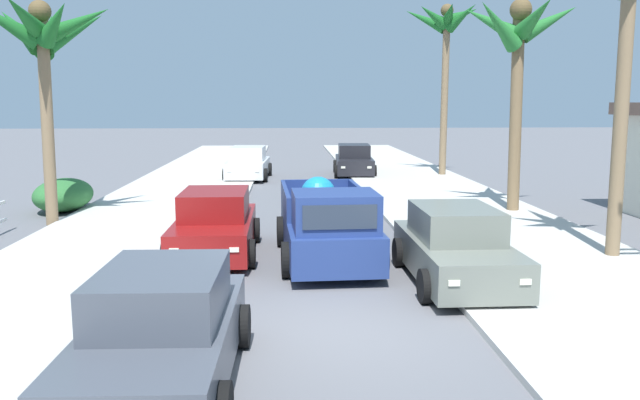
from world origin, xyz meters
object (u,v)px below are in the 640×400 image
palm_tree_left_fore (45,39)px  palm_tree_left_mid (518,42)px  car_right_mid (354,161)px  hedge_bush (64,195)px  car_left_near (455,248)px  car_left_mid (215,225)px  palm_tree_right_mid (445,31)px  car_right_near (162,333)px  pickup_truck (327,226)px  car_left_far (248,164)px

palm_tree_left_fore → palm_tree_left_mid: size_ratio=0.95×
car_right_mid → hedge_bush: (-10.87, -9.99, -0.16)m
car_left_near → car_right_mid: size_ratio=0.99×
car_left_mid → hedge_bush: size_ratio=1.52×
car_left_mid → palm_tree_left_fore: size_ratio=0.65×
palm_tree_right_mid → hedge_bush: 18.75m
car_right_near → car_left_mid: bearing=90.9°
palm_tree_left_mid → palm_tree_left_fore: bearing=-175.5°
pickup_truck → car_right_near: (-2.53, -6.34, -0.09)m
car_left_near → palm_tree_right_mid: (4.20, 18.10, 6.24)m
car_right_near → palm_tree_left_mid: (9.01, 12.38, 4.81)m
pickup_truck → car_right_mid: 17.30m
palm_tree_right_mid → hedge_bush: palm_tree_right_mid is taller
car_right_mid → palm_tree_right_mid: size_ratio=0.52×
car_right_mid → palm_tree_left_mid: (4.02, -11.09, 4.81)m
palm_tree_right_mid → car_left_far: bearing=-177.9°
pickup_truck → car_left_far: 16.12m
car_left_mid → car_right_mid: 17.14m
palm_tree_left_mid → car_left_near: bearing=-116.8°
car_left_mid → pickup_truck: bearing=-16.0°
car_left_near → car_right_near: 6.72m
hedge_bush → pickup_truck: bearing=-40.3°
pickup_truck → palm_tree_right_mid: 18.61m
car_left_near → hedge_bush: size_ratio=1.53×
palm_tree_left_mid → hedge_bush: 15.74m
car_left_near → car_left_far: same height
palm_tree_left_fore → car_left_mid: bearing=-38.4°
car_left_mid → palm_tree_right_mid: (9.32, 15.48, 6.24)m
car_left_near → palm_tree_left_fore: size_ratio=0.65×
palm_tree_left_mid → car_right_mid: bearing=109.9°
car_left_mid → hedge_bush: 8.60m
palm_tree_left_mid → hedge_bush: (-14.89, 1.11, -4.98)m
car_right_mid → car_right_near: bearing=-102.0°
pickup_truck → hedge_bush: pickup_truck is taller
palm_tree_left_fore → car_left_near: bearing=-33.1°
palm_tree_left_fore → hedge_bush: 5.40m
hedge_bush → car_right_mid: bearing=42.6°
car_left_mid → palm_tree_left_mid: size_ratio=0.62×
car_right_near → palm_tree_left_fore: size_ratio=0.65×
car_left_near → car_right_mid: (-0.03, 18.99, 0.00)m
palm_tree_left_mid → palm_tree_right_mid: bearing=88.9°
car_right_near → car_left_far: 22.23m
car_left_mid → palm_tree_left_mid: 11.58m
palm_tree_left_fore → palm_tree_right_mid: palm_tree_right_mid is taller
car_left_far → palm_tree_left_mid: (9.23, -9.85, 4.81)m
car_left_mid → car_left_far: 15.13m
car_right_mid → palm_tree_left_fore: bearing=-130.2°
car_right_near → hedge_bush: size_ratio=1.53×
car_right_mid → palm_tree_right_mid: bearing=-11.9°
car_right_near → car_right_mid: 23.99m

